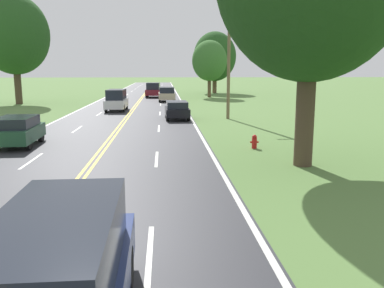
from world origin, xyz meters
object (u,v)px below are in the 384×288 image
Objects in this scene: car_black_hatchback_mid_near at (177,110)px; tree_left_verge at (14,35)px; car_dark_blue_suv_nearest at (58,281)px; car_dark_green_hatchback_approaching at (17,130)px; car_champagne_hatchback_receding at (167,94)px; fire_hydrant at (254,141)px; tree_mid_treeline at (215,57)px; tree_right_cluster at (210,61)px; car_maroon_suv_distant at (153,90)px; car_white_suv_mid_far at (116,100)px.

tree_left_verge is at bearing -133.76° from car_black_hatchback_mid_near.
car_dark_blue_suv_nearest is 1.32× the size of car_dark_green_hatchback_approaching.
car_dark_green_hatchback_approaching is 0.92× the size of car_champagne_hatchback_receding.
car_champagne_hatchback_receding is (7.54, 27.99, 0.11)m from car_dark_green_hatchback_approaching.
tree_mid_treeline reaches higher than fire_hydrant.
car_black_hatchback_mid_near is at bearing -42.19° from tree_left_verge.
fire_hydrant is 0.07× the size of tree_mid_treeline.
tree_left_verge reaches higher than car_black_hatchback_mid_near.
tree_right_cluster reaches higher than fire_hydrant.
car_maroon_suv_distant reaches higher than car_champagne_hatchback_receding.
tree_left_verge reaches higher than car_maroon_suv_distant.
car_dark_green_hatchback_approaching is (-11.45, 1.35, 0.45)m from fire_hydrant.
car_white_suv_mid_far is (-5.26, 6.75, 0.26)m from car_black_hatchback_mid_near.
tree_mid_treeline reaches higher than car_dark_green_hatchback_approaching.
car_dark_blue_suv_nearest reaches higher than fire_hydrant.
car_dark_blue_suv_nearest is 1.39× the size of car_black_hatchback_mid_near.
car_dark_green_hatchback_approaching is at bearing -108.80° from tree_mid_treeline.
tree_right_cluster reaches higher than car_white_suv_mid_far.
car_dark_blue_suv_nearest is 16.19m from car_dark_green_hatchback_approaching.
car_black_hatchback_mid_near is at bearing -101.97° from tree_right_cluster.
car_dark_blue_suv_nearest is at bearing -70.56° from tree_left_verge.
tree_left_verge is 2.79× the size of car_maroon_suv_distant.
car_dark_blue_suv_nearest is at bearing -112.45° from fire_hydrant.
tree_left_verge is 2.37× the size of car_dark_blue_suv_nearest.
car_dark_green_hatchback_approaching is 28.99m from car_champagne_hatchback_receding.
car_dark_green_hatchback_approaching is (-15.34, -45.07, -4.95)m from tree_mid_treeline.
tree_left_verge reaches higher than car_champagne_hatchback_receding.
car_dark_green_hatchback_approaching is (8.59, -25.54, -6.56)m from tree_left_verge.
car_maroon_suv_distant is at bearing -176.19° from car_black_hatchback_mid_near.
tree_right_cluster is 8.50m from car_maroon_suv_distant.
tree_mid_treeline is at bearing 85.22° from fire_hydrant.
car_maroon_suv_distant is at bearing -167.73° from car_champagne_hatchback_receding.
car_black_hatchback_mid_near is 0.87× the size of car_champagne_hatchback_receding.
car_dark_green_hatchback_approaching is 0.86× the size of car_white_suv_mid_far.
car_white_suv_mid_far is at bearing -175.95° from car_dark_blue_suv_nearest.
car_champagne_hatchback_receding is at bearing -21.94° from car_white_suv_mid_far.
tree_right_cluster is 1.77× the size of car_white_suv_mid_far.
fire_hydrant is at bearing -154.02° from car_white_suv_mid_far.
car_champagne_hatchback_receding is at bearing -17.26° from car_dark_green_hatchback_approaching.
tree_right_cluster is at bearing 166.47° from car_black_hatchback_mid_near.
tree_left_verge is at bearing -82.27° from car_champagne_hatchback_receding.
car_maroon_suv_distant reaches higher than car_dark_green_hatchback_approaching.
tree_right_cluster is (21.95, 9.35, -2.48)m from tree_left_verge.
tree_right_cluster reaches higher than car_maroon_suv_distant.
tree_left_verge is 3.29× the size of car_black_hatchback_mid_near.
car_white_suv_mid_far is at bearing -36.27° from tree_left_verge.
tree_left_verge is 27.73m from car_dark_green_hatchback_approaching.
tree_mid_treeline is 47.86m from car_dark_green_hatchback_approaching.
fire_hydrant is at bearing -53.31° from tree_left_verge.
tree_left_verge is at bearing 54.85° from car_white_suv_mid_far.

